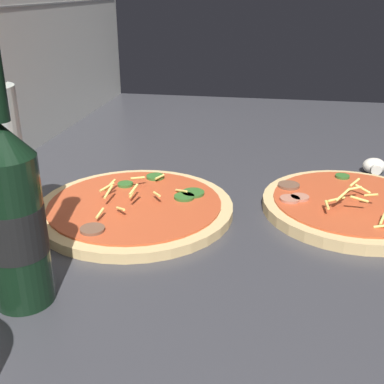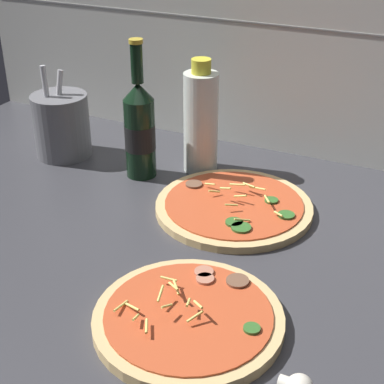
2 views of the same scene
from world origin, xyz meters
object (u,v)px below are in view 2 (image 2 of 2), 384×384
(oil_bottle, at_px, (201,121))
(beer_bottle, at_px, (140,129))
(pizza_far, at_px, (234,207))
(utensil_crock, at_px, (61,125))
(pizza_near, at_px, (189,318))

(oil_bottle, bearing_deg, beer_bottle, -142.50)
(pizza_far, relative_size, utensil_crock, 1.43)
(pizza_near, bearing_deg, pizza_far, 100.88)
(pizza_near, height_order, oil_bottle, oil_bottle)
(pizza_near, distance_m, oil_bottle, 0.49)
(pizza_near, distance_m, utensil_crock, 0.62)
(pizza_near, relative_size, beer_bottle, 0.94)
(pizza_far, relative_size, oil_bottle, 1.23)
(pizza_near, height_order, pizza_far, pizza_far)
(beer_bottle, distance_m, utensil_crock, 0.21)
(pizza_far, height_order, utensil_crock, utensil_crock)
(beer_bottle, relative_size, oil_bottle, 1.19)
(beer_bottle, height_order, utensil_crock, beer_bottle)
(pizza_far, distance_m, utensil_crock, 0.44)
(utensil_crock, bearing_deg, oil_bottle, 11.70)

